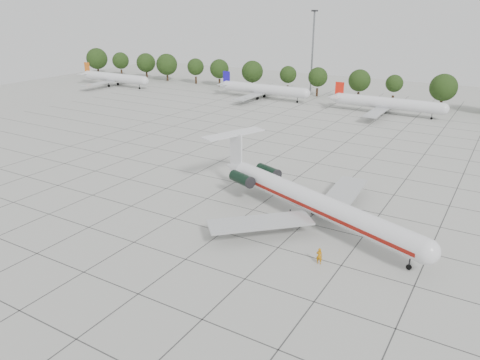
% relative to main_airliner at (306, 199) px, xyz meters
% --- Properties ---
extents(ground, '(260.00, 260.00, 0.00)m').
position_rel_main_airliner_xyz_m(ground, '(-7.62, -0.96, -3.12)').
color(ground, '#B5B5AD').
rests_on(ground, ground).
extents(apron_joints, '(170.00, 170.00, 0.02)m').
position_rel_main_airliner_xyz_m(apron_joints, '(-7.62, 14.04, -3.11)').
color(apron_joints, '#383838').
rests_on(apron_joints, ground).
extents(main_airliner, '(36.46, 27.59, 8.83)m').
position_rel_main_airliner_xyz_m(main_airliner, '(0.00, 0.00, 0.00)').
color(main_airliner, silver).
rests_on(main_airliner, ground).
extents(ground_crew, '(0.77, 0.56, 1.98)m').
position_rel_main_airliner_xyz_m(ground_crew, '(6.02, -9.87, -2.13)').
color(ground_crew, '#BB720B').
rests_on(ground_crew, ground).
extents(bg_airliner_a, '(28.24, 27.20, 7.40)m').
position_rel_main_airliner_xyz_m(bg_airliner_a, '(-100.60, 65.06, -0.21)').
color(bg_airliner_a, silver).
rests_on(bg_airliner_a, ground).
extents(bg_airliner_b, '(28.24, 27.20, 7.40)m').
position_rel_main_airliner_xyz_m(bg_airliner_b, '(-45.05, 71.75, -0.21)').
color(bg_airliner_b, silver).
rests_on(bg_airliner_b, ground).
extents(bg_airliner_c, '(28.24, 27.20, 7.40)m').
position_rel_main_airliner_xyz_m(bg_airliner_c, '(-7.20, 69.98, -0.21)').
color(bg_airliner_c, silver).
rests_on(bg_airliner_c, ground).
extents(tree_line, '(249.86, 8.44, 10.22)m').
position_rel_main_airliner_xyz_m(tree_line, '(-19.30, 84.04, 2.86)').
color(tree_line, '#332114').
rests_on(tree_line, ground).
extents(floodlight_mast, '(1.60, 1.60, 25.45)m').
position_rel_main_airliner_xyz_m(floodlight_mast, '(-37.62, 91.04, 11.16)').
color(floodlight_mast, slate).
rests_on(floodlight_mast, ground).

